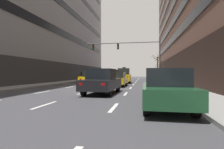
% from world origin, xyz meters
% --- Properties ---
extents(ground_plane, '(120.00, 120.00, 0.00)m').
position_xyz_m(ground_plane, '(0.00, 0.00, 0.00)').
color(ground_plane, '#424247').
extents(sidewalk_left, '(2.71, 80.00, 0.14)m').
position_xyz_m(sidewalk_left, '(-7.71, 0.00, 0.07)').
color(sidewalk_left, gray).
rests_on(sidewalk_left, ground).
extents(sidewalk_right, '(2.71, 80.00, 0.14)m').
position_xyz_m(sidewalk_right, '(7.71, 0.00, 0.07)').
color(sidewalk_right, gray).
rests_on(sidewalk_right, ground).
extents(lane_stripe_l1_s3, '(0.16, 2.00, 0.01)m').
position_xyz_m(lane_stripe_l1_s3, '(-3.17, -3.00, 0.00)').
color(lane_stripe_l1_s3, silver).
rests_on(lane_stripe_l1_s3, ground).
extents(lane_stripe_l1_s4, '(0.16, 2.00, 0.01)m').
position_xyz_m(lane_stripe_l1_s4, '(-3.17, 2.00, 0.00)').
color(lane_stripe_l1_s4, silver).
rests_on(lane_stripe_l1_s4, ground).
extents(lane_stripe_l1_s5, '(0.16, 2.00, 0.01)m').
position_xyz_m(lane_stripe_l1_s5, '(-3.17, 7.00, 0.00)').
color(lane_stripe_l1_s5, silver).
rests_on(lane_stripe_l1_s5, ground).
extents(lane_stripe_l1_s6, '(0.16, 2.00, 0.01)m').
position_xyz_m(lane_stripe_l1_s6, '(-3.17, 12.00, 0.00)').
color(lane_stripe_l1_s6, silver).
rests_on(lane_stripe_l1_s6, ground).
extents(lane_stripe_l1_s7, '(0.16, 2.00, 0.01)m').
position_xyz_m(lane_stripe_l1_s7, '(-3.17, 17.00, 0.00)').
color(lane_stripe_l1_s7, silver).
rests_on(lane_stripe_l1_s7, ground).
extents(lane_stripe_l1_s8, '(0.16, 2.00, 0.01)m').
position_xyz_m(lane_stripe_l1_s8, '(-3.17, 22.00, 0.00)').
color(lane_stripe_l1_s8, silver).
rests_on(lane_stripe_l1_s8, ground).
extents(lane_stripe_l1_s9, '(0.16, 2.00, 0.01)m').
position_xyz_m(lane_stripe_l1_s9, '(-3.17, 27.00, 0.00)').
color(lane_stripe_l1_s9, silver).
rests_on(lane_stripe_l1_s9, ground).
extents(lane_stripe_l1_s10, '(0.16, 2.00, 0.01)m').
position_xyz_m(lane_stripe_l1_s10, '(-3.17, 32.00, 0.00)').
color(lane_stripe_l1_s10, silver).
rests_on(lane_stripe_l1_s10, ground).
extents(lane_stripe_l2_s2, '(0.16, 2.00, 0.01)m').
position_xyz_m(lane_stripe_l2_s2, '(0.00, -8.00, 0.00)').
color(lane_stripe_l2_s2, silver).
rests_on(lane_stripe_l2_s2, ground).
extents(lane_stripe_l2_s3, '(0.16, 2.00, 0.01)m').
position_xyz_m(lane_stripe_l2_s3, '(0.00, -3.00, 0.00)').
color(lane_stripe_l2_s3, silver).
rests_on(lane_stripe_l2_s3, ground).
extents(lane_stripe_l2_s4, '(0.16, 2.00, 0.01)m').
position_xyz_m(lane_stripe_l2_s4, '(0.00, 2.00, 0.00)').
color(lane_stripe_l2_s4, silver).
rests_on(lane_stripe_l2_s4, ground).
extents(lane_stripe_l2_s5, '(0.16, 2.00, 0.01)m').
position_xyz_m(lane_stripe_l2_s5, '(0.00, 7.00, 0.00)').
color(lane_stripe_l2_s5, silver).
rests_on(lane_stripe_l2_s5, ground).
extents(lane_stripe_l2_s6, '(0.16, 2.00, 0.01)m').
position_xyz_m(lane_stripe_l2_s6, '(0.00, 12.00, 0.00)').
color(lane_stripe_l2_s6, silver).
rests_on(lane_stripe_l2_s6, ground).
extents(lane_stripe_l2_s7, '(0.16, 2.00, 0.01)m').
position_xyz_m(lane_stripe_l2_s7, '(0.00, 17.00, 0.00)').
color(lane_stripe_l2_s7, silver).
rests_on(lane_stripe_l2_s7, ground).
extents(lane_stripe_l2_s8, '(0.16, 2.00, 0.01)m').
position_xyz_m(lane_stripe_l2_s8, '(0.00, 22.00, 0.00)').
color(lane_stripe_l2_s8, silver).
rests_on(lane_stripe_l2_s8, ground).
extents(lane_stripe_l2_s9, '(0.16, 2.00, 0.01)m').
position_xyz_m(lane_stripe_l2_s9, '(0.00, 27.00, 0.00)').
color(lane_stripe_l2_s9, silver).
rests_on(lane_stripe_l2_s9, ground).
extents(lane_stripe_l2_s10, '(0.16, 2.00, 0.01)m').
position_xyz_m(lane_stripe_l2_s10, '(0.00, 32.00, 0.00)').
color(lane_stripe_l2_s10, silver).
rests_on(lane_stripe_l2_s10, ground).
extents(lane_stripe_l3_s2, '(0.16, 2.00, 0.01)m').
position_xyz_m(lane_stripe_l3_s2, '(3.17, -8.00, 0.00)').
color(lane_stripe_l3_s2, silver).
rests_on(lane_stripe_l3_s2, ground).
extents(lane_stripe_l3_s3, '(0.16, 2.00, 0.01)m').
position_xyz_m(lane_stripe_l3_s3, '(3.17, -3.00, 0.00)').
color(lane_stripe_l3_s3, silver).
rests_on(lane_stripe_l3_s3, ground).
extents(lane_stripe_l3_s4, '(0.16, 2.00, 0.01)m').
position_xyz_m(lane_stripe_l3_s4, '(3.17, 2.00, 0.00)').
color(lane_stripe_l3_s4, silver).
rests_on(lane_stripe_l3_s4, ground).
extents(lane_stripe_l3_s5, '(0.16, 2.00, 0.01)m').
position_xyz_m(lane_stripe_l3_s5, '(3.17, 7.00, 0.00)').
color(lane_stripe_l3_s5, silver).
rests_on(lane_stripe_l3_s5, ground).
extents(lane_stripe_l3_s6, '(0.16, 2.00, 0.01)m').
position_xyz_m(lane_stripe_l3_s6, '(3.17, 12.00, 0.00)').
color(lane_stripe_l3_s6, silver).
rests_on(lane_stripe_l3_s6, ground).
extents(lane_stripe_l3_s7, '(0.16, 2.00, 0.01)m').
position_xyz_m(lane_stripe_l3_s7, '(3.17, 17.00, 0.00)').
color(lane_stripe_l3_s7, silver).
rests_on(lane_stripe_l3_s7, ground).
extents(lane_stripe_l3_s8, '(0.16, 2.00, 0.01)m').
position_xyz_m(lane_stripe_l3_s8, '(3.17, 22.00, 0.00)').
color(lane_stripe_l3_s8, silver).
rests_on(lane_stripe_l3_s8, ground).
extents(lane_stripe_l3_s9, '(0.16, 2.00, 0.01)m').
position_xyz_m(lane_stripe_l3_s9, '(3.17, 27.00, 0.00)').
color(lane_stripe_l3_s9, silver).
rests_on(lane_stripe_l3_s9, ground).
extents(lane_stripe_l3_s10, '(0.16, 2.00, 0.01)m').
position_xyz_m(lane_stripe_l3_s10, '(3.17, 32.00, 0.00)').
color(lane_stripe_l3_s10, silver).
rests_on(lane_stripe_l3_s10, ground).
extents(taxi_driving_0, '(2.01, 4.49, 2.32)m').
position_xyz_m(taxi_driving_0, '(1.61, 10.33, 1.07)').
color(taxi_driving_0, black).
rests_on(taxi_driving_0, ground).
extents(car_driving_1, '(2.06, 4.59, 2.19)m').
position_xyz_m(car_driving_1, '(-1.49, 23.36, 1.09)').
color(car_driving_1, black).
rests_on(car_driving_1, ground).
extents(taxi_driving_2, '(2.01, 4.63, 1.91)m').
position_xyz_m(taxi_driving_2, '(-1.71, 5.15, 0.85)').
color(taxi_driving_2, black).
rests_on(taxi_driving_2, ground).
extents(car_driving_3, '(1.93, 4.26, 2.03)m').
position_xyz_m(car_driving_3, '(-4.67, 25.68, 1.01)').
color(car_driving_3, black).
rests_on(car_driving_3, ground).
extents(taxi_driving_4, '(1.92, 4.30, 1.76)m').
position_xyz_m(taxi_driving_4, '(1.62, 3.74, 0.78)').
color(taxi_driving_4, black).
rests_on(taxi_driving_4, ground).
extents(taxi_driving_5, '(1.95, 4.54, 1.88)m').
position_xyz_m(taxi_driving_5, '(-4.75, 12.78, 0.84)').
color(taxi_driving_5, black).
rests_on(taxi_driving_5, ground).
extents(car_driving_6, '(2.15, 4.73, 1.75)m').
position_xyz_m(car_driving_6, '(1.54, -3.22, 0.86)').
color(car_driving_6, black).
rests_on(car_driving_6, ground).
extents(car_parked_0, '(1.86, 4.36, 1.63)m').
position_xyz_m(car_parked_0, '(5.30, -7.90, 0.80)').
color(car_parked_0, black).
rests_on(car_parked_0, ground).
extents(traffic_signal_0, '(11.26, 0.35, 6.44)m').
position_xyz_m(traffic_signal_0, '(2.74, 11.09, 4.78)').
color(traffic_signal_0, '#4C4C51').
rests_on(traffic_signal_0, sidewalk_right).
extents(street_tree_0, '(2.22, 2.09, 5.86)m').
position_xyz_m(street_tree_0, '(7.43, 24.22, 2.84)').
color(street_tree_0, '#4C3823').
rests_on(street_tree_0, sidewalk_right).
extents(street_tree_1, '(2.50, 2.51, 4.32)m').
position_xyz_m(street_tree_1, '(7.43, 18.38, 2.11)').
color(street_tree_1, '#4C3823').
rests_on(street_tree_1, sidewalk_right).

